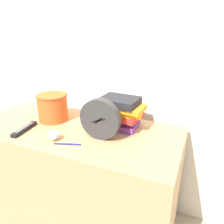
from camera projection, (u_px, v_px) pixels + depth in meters
The scene contains 8 objects.
wall_back at pixel (100, 37), 1.40m from camera, with size 6.00×0.04×2.40m.
desk at pixel (78, 178), 1.41m from camera, with size 1.22×0.56×0.71m.
desk_clock at pixel (100, 119), 1.12m from camera, with size 0.22×0.05×0.22m.
book_stack at pixel (121, 112), 1.26m from camera, with size 0.27×0.20×0.18m.
basket at pixel (53, 106), 1.36m from camera, with size 0.19×0.19×0.17m.
tv_remote at pixel (24, 129), 1.24m from camera, with size 0.06×0.19×0.02m.
crumpled_paper_ball at pixel (54, 135), 1.13m from camera, with size 0.06×0.06×0.06m.
pen at pixel (67, 144), 1.10m from camera, with size 0.13×0.05×0.01m.
Camera 1 is at (0.66, -0.69, 1.26)m, focal length 35.00 mm.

